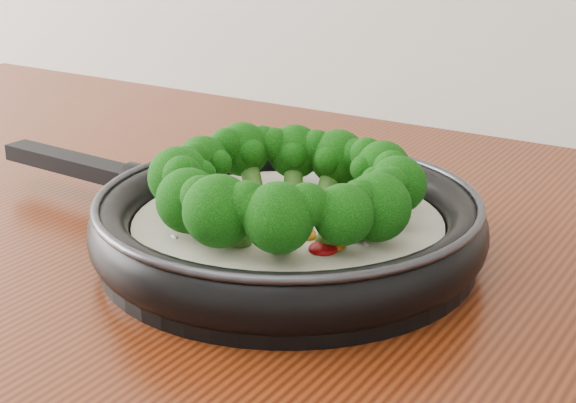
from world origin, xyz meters
The scene contains 1 object.
skillet centered at (0.07, 1.04, 0.94)m, with size 0.52×0.34×0.10m.
Camera 1 is at (0.42, 0.48, 1.19)m, focal length 53.73 mm.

